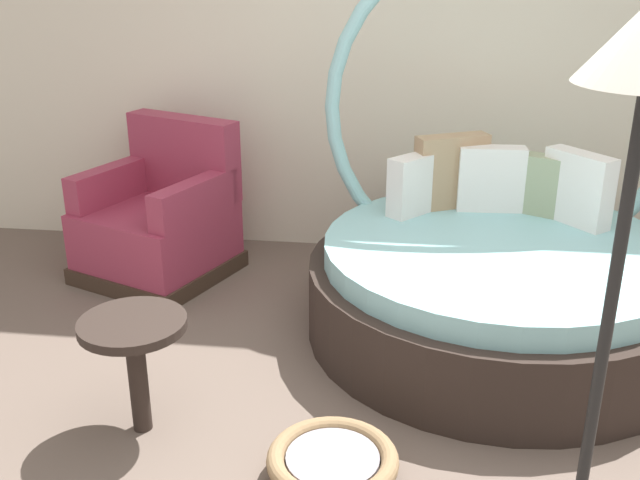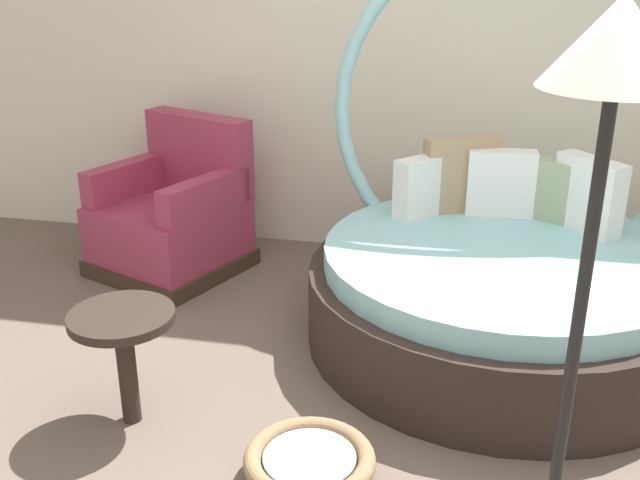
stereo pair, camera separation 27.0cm
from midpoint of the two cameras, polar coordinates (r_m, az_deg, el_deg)
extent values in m
cube|color=#66564C|center=(3.09, 8.92, -17.31)|extent=(8.00, 8.00, 0.02)
cube|color=silver|center=(4.76, 11.93, 17.26)|extent=(8.00, 0.12, 3.17)
cylinder|color=#2D231E|center=(3.96, 15.50, -4.92)|extent=(1.96, 1.96, 0.40)
cylinder|color=#8CC6CC|center=(3.85, 15.89, -1.44)|extent=(1.80, 1.80, 0.12)
torus|color=#8CC6CC|center=(4.18, 16.39, 9.25)|extent=(1.94, 0.08, 1.94)
cube|color=white|center=(4.14, 21.71, 3.23)|extent=(0.34, 0.37, 0.39)
cube|color=#93A37F|center=(4.25, 19.13, 3.61)|extent=(0.35, 0.26, 0.33)
cube|color=white|center=(4.24, 15.50, 4.24)|extent=(0.37, 0.14, 0.36)
cube|color=tan|center=(4.25, 12.55, 4.91)|extent=(0.43, 0.29, 0.42)
cube|color=white|center=(4.13, 9.73, 4.03)|extent=(0.31, 0.33, 0.33)
cube|color=#38281E|center=(4.77, -9.72, -1.71)|extent=(1.04, 1.04, 0.10)
cube|color=#99334C|center=(4.69, -9.89, 0.75)|extent=(0.99, 0.99, 0.34)
cube|color=#99334C|center=(4.77, -7.65, 6.58)|extent=(0.76, 0.44, 0.50)
cube|color=#99334C|center=(4.82, -12.88, 4.63)|extent=(0.37, 0.68, 0.22)
cube|color=#99334C|center=(4.39, -7.09, 3.33)|extent=(0.37, 0.68, 0.22)
cylinder|color=#8E704C|center=(3.00, 1.91, -17.54)|extent=(0.44, 0.44, 0.06)
torus|color=#8E704C|center=(2.95, 1.92, -16.57)|extent=(0.51, 0.51, 0.07)
cylinder|color=gray|center=(2.96, 1.92, -16.72)|extent=(0.36, 0.36, 0.05)
cylinder|color=#2D231E|center=(3.26, -12.26, -9.90)|extent=(0.08, 0.08, 0.48)
cylinder|color=#2D231E|center=(3.14, -12.64, -5.86)|extent=(0.44, 0.44, 0.04)
cylinder|color=black|center=(2.41, 22.06, -7.74)|extent=(0.04, 0.04, 1.55)
cone|color=beige|center=(2.15, 25.50, 13.65)|extent=(0.40, 0.40, 0.24)
camera|label=1|loc=(0.14, -87.91, 0.84)|focal=41.67mm
camera|label=2|loc=(0.14, 92.09, -0.84)|focal=41.67mm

